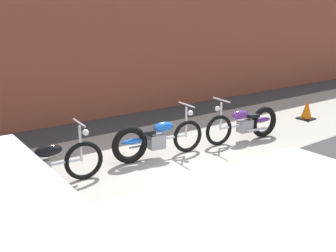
{
  "coord_description": "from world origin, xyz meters",
  "views": [
    {
      "loc": [
        -4.12,
        -4.33,
        2.59
      ],
      "look_at": [
        0.01,
        0.99,
        0.75
      ],
      "focal_mm": 40.25,
      "sensor_mm": 36.0,
      "label": 1
    }
  ],
  "objects_px": {
    "motorcycle_black": "(35,166)",
    "motorcycle_purple": "(248,123)",
    "traffic_cone": "(307,111)",
    "motorcycle_blue": "(153,139)"
  },
  "relations": [
    {
      "from": "motorcycle_blue",
      "to": "motorcycle_purple",
      "type": "height_order",
      "value": "same"
    },
    {
      "from": "motorcycle_blue",
      "to": "traffic_cone",
      "type": "xyz_separation_m",
      "value": [
        5.23,
        -0.05,
        -0.15
      ]
    },
    {
      "from": "motorcycle_black",
      "to": "motorcycle_purple",
      "type": "relative_size",
      "value": 1.0
    },
    {
      "from": "motorcycle_black",
      "to": "motorcycle_blue",
      "type": "bearing_deg",
      "value": 7.05
    },
    {
      "from": "motorcycle_blue",
      "to": "traffic_cone",
      "type": "relative_size",
      "value": 3.64
    },
    {
      "from": "motorcycle_purple",
      "to": "traffic_cone",
      "type": "height_order",
      "value": "motorcycle_purple"
    },
    {
      "from": "motorcycle_purple",
      "to": "traffic_cone",
      "type": "relative_size",
      "value": 3.63
    },
    {
      "from": "motorcycle_purple",
      "to": "traffic_cone",
      "type": "distance_m",
      "value": 2.82
    },
    {
      "from": "motorcycle_blue",
      "to": "traffic_cone",
      "type": "height_order",
      "value": "motorcycle_blue"
    },
    {
      "from": "motorcycle_purple",
      "to": "traffic_cone",
      "type": "xyz_separation_m",
      "value": [
        2.8,
        0.27,
        -0.15
      ]
    }
  ]
}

